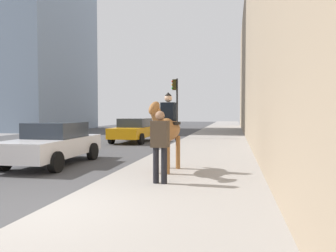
# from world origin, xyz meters

# --- Properties ---
(sidewalk_slab) EXTENTS (120.00, 4.03, 0.12)m
(sidewalk_slab) POSITION_xyz_m (0.00, -2.02, 0.06)
(sidewalk_slab) COLOR gray
(sidewalk_slab) RESTS_ON ground
(mounted_horse_near) EXTENTS (2.15, 0.78, 2.24)m
(mounted_horse_near) POSITION_xyz_m (3.87, -1.40, 1.35)
(mounted_horse_near) COLOR brown
(mounted_horse_near) RESTS_ON sidewalk_slab
(pedestrian_greeting) EXTENTS (0.28, 0.42, 1.70)m
(pedestrian_greeting) POSITION_xyz_m (2.34, -1.57, 1.10)
(pedestrian_greeting) COLOR black
(pedestrian_greeting) RESTS_ON sidewalk_slab
(car_near_lane) EXTENTS (4.37, 2.05, 1.44)m
(car_near_lane) POSITION_xyz_m (4.96, 2.80, 0.74)
(car_near_lane) COLOR silver
(car_near_lane) RESTS_ON ground
(car_mid_lane) EXTENTS (4.35, 2.06, 1.44)m
(car_mid_lane) POSITION_xyz_m (13.64, 2.70, 0.75)
(car_mid_lane) COLOR orange
(car_mid_lane) RESTS_ON ground
(traffic_light_near_curb) EXTENTS (0.20, 0.44, 4.04)m
(traffic_light_near_curb) POSITION_xyz_m (15.84, 0.52, 2.70)
(traffic_light_near_curb) COLOR black
(traffic_light_near_curb) RESTS_ON ground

